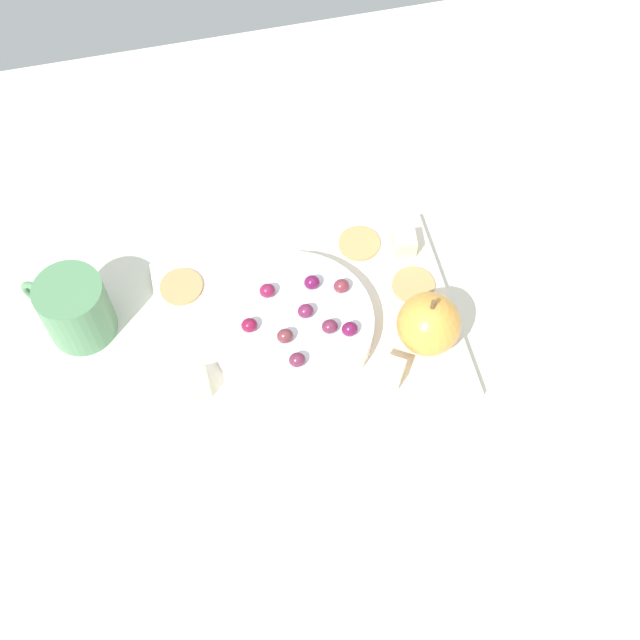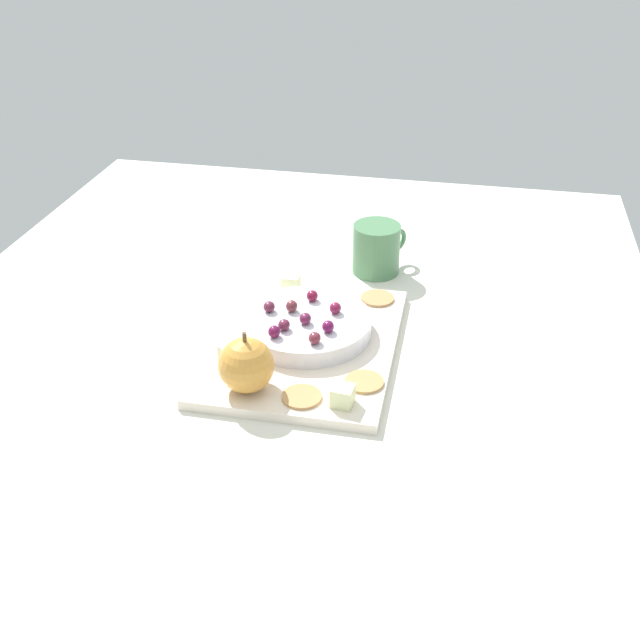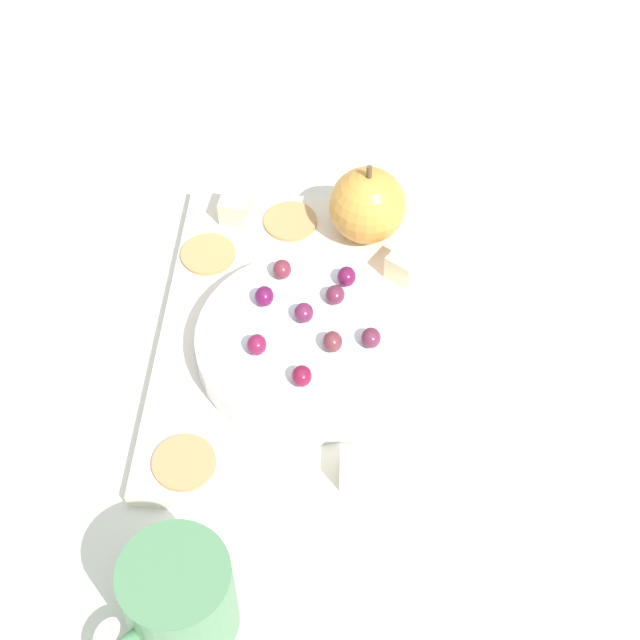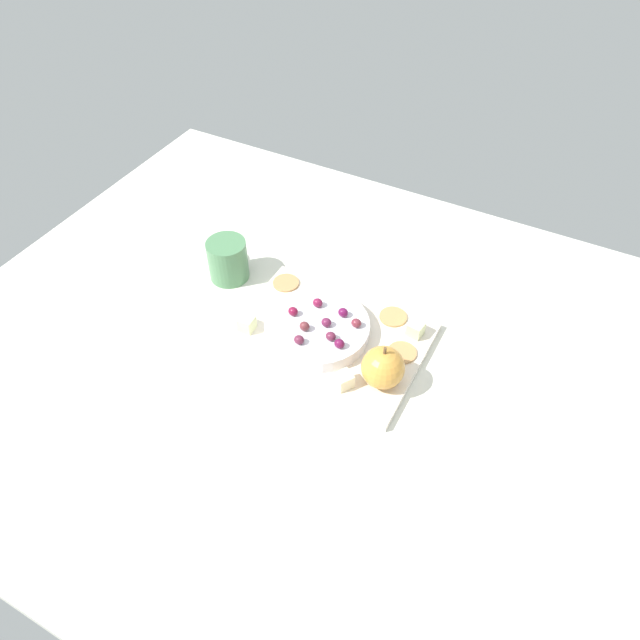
% 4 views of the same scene
% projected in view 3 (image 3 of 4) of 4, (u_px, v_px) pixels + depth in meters
% --- Properties ---
extents(table, '(1.32, 1.09, 0.04)m').
position_uv_depth(table, '(347.00, 372.00, 0.84)').
color(table, silver).
rests_on(table, ground).
extents(platter, '(0.33, 0.25, 0.01)m').
position_uv_depth(platter, '(306.00, 339.00, 0.84)').
color(platter, silver).
rests_on(platter, table).
extents(serving_dish, '(0.18, 0.18, 0.03)m').
position_uv_depth(serving_dish, '(306.00, 344.00, 0.81)').
color(serving_dish, silver).
rests_on(serving_dish, platter).
extents(apple_whole, '(0.07, 0.07, 0.07)m').
position_uv_depth(apple_whole, '(367.00, 205.00, 0.88)').
color(apple_whole, gold).
rests_on(apple_whole, platter).
extents(apple_stem, '(0.01, 0.01, 0.01)m').
position_uv_depth(apple_stem, '(369.00, 172.00, 0.84)').
color(apple_stem, brown).
rests_on(apple_stem, apple_whole).
extents(cheese_cube_0, '(0.03, 0.03, 0.03)m').
position_uv_depth(cheese_cube_0, '(357.00, 468.00, 0.73)').
color(cheese_cube_0, beige).
rests_on(cheese_cube_0, platter).
extents(cheese_cube_1, '(0.04, 0.04, 0.03)m').
position_uv_depth(cheese_cube_1, '(404.00, 266.00, 0.86)').
color(cheese_cube_1, beige).
rests_on(cheese_cube_1, platter).
extents(cheese_cube_2, '(0.03, 0.03, 0.03)m').
position_uv_depth(cheese_cube_2, '(235.00, 208.00, 0.90)').
color(cheese_cube_2, beige).
rests_on(cheese_cube_2, platter).
extents(cracker_0, '(0.05, 0.05, 0.00)m').
position_uv_depth(cracker_0, '(184.00, 462.00, 0.75)').
color(cracker_0, tan).
rests_on(cracker_0, platter).
extents(cracker_1, '(0.05, 0.05, 0.00)m').
position_uv_depth(cracker_1, '(208.00, 254.00, 0.88)').
color(cracker_1, tan).
rests_on(cracker_1, platter).
extents(cracker_2, '(0.05, 0.05, 0.00)m').
position_uv_depth(cracker_2, '(290.00, 221.00, 0.91)').
color(cracker_2, tan).
rests_on(cracker_2, platter).
extents(grape_0, '(0.02, 0.02, 0.02)m').
position_uv_depth(grape_0, '(335.00, 295.00, 0.81)').
color(grape_0, '#602039').
rests_on(grape_0, serving_dish).
extents(grape_1, '(0.02, 0.02, 0.02)m').
position_uv_depth(grape_1, '(347.00, 276.00, 0.82)').
color(grape_1, '#5F133C').
rests_on(grape_1, serving_dish).
extents(grape_2, '(0.02, 0.02, 0.02)m').
position_uv_depth(grape_2, '(304.00, 313.00, 0.80)').
color(grape_2, '#641E40').
rests_on(grape_2, serving_dish).
extents(grape_3, '(0.02, 0.02, 0.02)m').
position_uv_depth(grape_3, '(264.00, 296.00, 0.81)').
color(grape_3, '#601241').
rests_on(grape_3, serving_dish).
extents(grape_4, '(0.02, 0.02, 0.02)m').
position_uv_depth(grape_4, '(302.00, 376.00, 0.76)').
color(grape_4, maroon).
rests_on(grape_4, serving_dish).
extents(grape_5, '(0.02, 0.02, 0.02)m').
position_uv_depth(grape_5, '(371.00, 338.00, 0.79)').
color(grape_5, '#602239').
rests_on(grape_5, serving_dish).
extents(grape_6, '(0.02, 0.02, 0.02)m').
position_uv_depth(grape_6, '(333.00, 342.00, 0.78)').
color(grape_6, brown).
rests_on(grape_6, serving_dish).
extents(grape_7, '(0.02, 0.02, 0.02)m').
position_uv_depth(grape_7, '(282.00, 269.00, 0.83)').
color(grape_7, maroon).
rests_on(grape_7, serving_dish).
extents(grape_8, '(0.02, 0.02, 0.02)m').
position_uv_depth(grape_8, '(257.00, 345.00, 0.78)').
color(grape_8, maroon).
rests_on(grape_8, serving_dish).
extents(cup, '(0.10, 0.08, 0.08)m').
position_uv_depth(cup, '(179.00, 599.00, 0.66)').
color(cup, '#4B7C52').
rests_on(cup, table).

